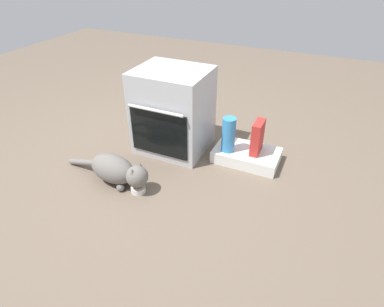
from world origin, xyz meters
TOP-DOWN VIEW (x-y plane):
  - ground at (0.00, 0.00)m, footprint 8.00×8.00m
  - oven at (-0.04, 0.46)m, footprint 0.60×0.56m
  - pantry_cabinet at (0.63, 0.51)m, footprint 0.54×0.33m
  - food_bowl at (0.01, -0.22)m, footprint 0.11×0.11m
  - cat at (-0.18, -0.20)m, footprint 0.80×0.26m
  - cereal_box at (0.70, 0.51)m, footprint 0.07×0.18m
  - water_bottle at (0.48, 0.44)m, footprint 0.11×0.11m

SIDE VIEW (x-z plane):
  - ground at x=0.00m, z-range 0.00..0.00m
  - food_bowl at x=0.01m, z-range -0.01..0.06m
  - pantry_cabinet at x=0.63m, z-range 0.00..0.10m
  - cat at x=-0.18m, z-range 0.01..0.25m
  - cereal_box at x=0.70m, z-range 0.10..0.38m
  - water_bottle at x=0.48m, z-range 0.10..0.40m
  - oven at x=-0.04m, z-range 0.00..0.72m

